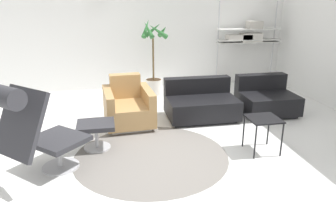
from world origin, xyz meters
name	(u,v)px	position (x,y,z in m)	size (l,w,h in m)	color
ground_plane	(149,150)	(0.00, 0.00, 0.00)	(12.00, 12.00, 0.00)	white
wall_back	(127,24)	(0.00, 3.20, 1.40)	(12.00, 0.09, 2.80)	white
round_rug	(151,156)	(0.01, -0.20, 0.00)	(2.00, 2.00, 0.01)	slate
lounge_chair	(29,123)	(-1.35, -0.52, 0.70)	(1.09, 1.11, 1.17)	#BCBCC1
ottoman	(96,129)	(-0.68, 0.18, 0.28)	(0.50, 0.42, 0.37)	#BCBCC1
armchair_red	(128,108)	(-0.19, 0.99, 0.28)	(0.79, 0.90, 0.76)	silver
couch_low	(201,104)	(1.03, 1.06, 0.24)	(1.15, 0.81, 0.64)	black
couch_second	(266,100)	(2.23, 1.08, 0.24)	(0.92, 0.81, 0.64)	black
side_table	(263,122)	(1.47, -0.33, 0.42)	(0.40, 0.40, 0.47)	black
potted_plant	(154,68)	(0.46, 2.57, 0.57)	(0.55, 0.57, 1.56)	silver
shelf_unit	(248,36)	(2.62, 2.86, 1.14)	(1.40, 0.28, 1.87)	#BCBCC1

